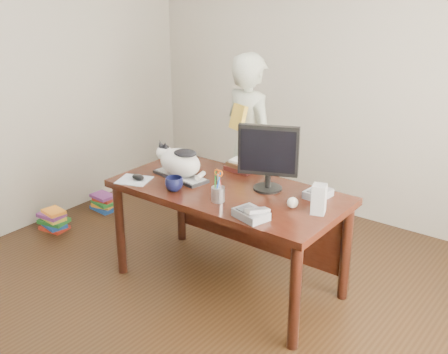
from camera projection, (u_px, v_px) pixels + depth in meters
room at (165, 122)px, 3.15m from camera, size 4.50×4.50×4.50m
desk at (235, 205)px, 3.93m from camera, size 1.60×0.80×0.75m
keyboard at (181, 176)px, 4.00m from camera, size 0.45×0.23×0.03m
cat at (179, 161)px, 3.97m from camera, size 0.43×0.25×0.24m
monitor at (268, 154)px, 3.70m from camera, size 0.39×0.26×0.45m
pen_cup at (218, 192)px, 3.60m from camera, size 0.10×0.10×0.22m
mousepad at (134, 180)px, 3.96m from camera, size 0.27×0.26×0.00m
mouse at (138, 177)px, 3.96m from camera, size 0.12×0.09×0.04m
coffee_mug at (174, 184)px, 3.77m from camera, size 0.17×0.17×0.09m
phone at (252, 214)px, 3.36m from camera, size 0.23×0.19×0.09m
speaker at (319, 199)px, 3.41m from camera, size 0.11×0.11×0.19m
baseball at (293, 203)px, 3.51m from camera, size 0.07×0.07×0.07m
book_stack at (241, 166)px, 4.14m from camera, size 0.23×0.18×0.08m
calculator at (318, 194)px, 3.67m from camera, size 0.15×0.19×0.05m
person at (250, 146)px, 4.64m from camera, size 0.65×0.53×1.54m
held_book at (238, 117)px, 4.41m from camera, size 0.17×0.13×0.20m
book_pile_a at (54, 220)px, 4.89m from camera, size 0.27×0.22×0.18m
book_pile_b at (104, 202)px, 5.29m from camera, size 0.26×0.20×0.15m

